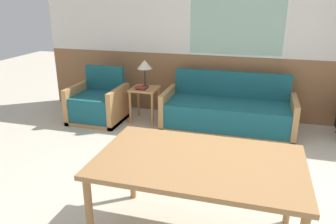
{
  "coord_description": "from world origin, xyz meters",
  "views": [
    {
      "loc": [
        0.26,
        -2.9,
        2.0
      ],
      "look_at": [
        -0.86,
        1.01,
        0.56
      ],
      "focal_mm": 35.0,
      "sensor_mm": 36.0,
      "label": 1
    }
  ],
  "objects_px": {
    "side_table": "(145,95)",
    "dining_table": "(199,167)",
    "couch": "(227,113)",
    "table_lamp": "(145,65)",
    "armchair": "(98,105)"
  },
  "relations": [
    {
      "from": "side_table",
      "to": "armchair",
      "type": "bearing_deg",
      "value": -165.85
    },
    {
      "from": "couch",
      "to": "side_table",
      "type": "height_order",
      "value": "couch"
    },
    {
      "from": "side_table",
      "to": "dining_table",
      "type": "bearing_deg",
      "value": -61.74
    },
    {
      "from": "side_table",
      "to": "table_lamp",
      "type": "height_order",
      "value": "table_lamp"
    },
    {
      "from": "couch",
      "to": "dining_table",
      "type": "xyz_separation_m",
      "value": [
        0.03,
        -2.63,
        0.44
      ]
    },
    {
      "from": "table_lamp",
      "to": "dining_table",
      "type": "bearing_deg",
      "value": -62.12
    },
    {
      "from": "couch",
      "to": "dining_table",
      "type": "distance_m",
      "value": 2.66
    },
    {
      "from": "couch",
      "to": "table_lamp",
      "type": "distance_m",
      "value": 1.54
    },
    {
      "from": "armchair",
      "to": "table_lamp",
      "type": "bearing_deg",
      "value": 15.78
    },
    {
      "from": "table_lamp",
      "to": "side_table",
      "type": "bearing_deg",
      "value": -76.65
    },
    {
      "from": "dining_table",
      "to": "table_lamp",
      "type": "bearing_deg",
      "value": 117.88
    },
    {
      "from": "table_lamp",
      "to": "dining_table",
      "type": "relative_size",
      "value": 0.28
    },
    {
      "from": "armchair",
      "to": "side_table",
      "type": "bearing_deg",
      "value": 10.08
    },
    {
      "from": "armchair",
      "to": "table_lamp",
      "type": "relative_size",
      "value": 1.93
    },
    {
      "from": "armchair",
      "to": "table_lamp",
      "type": "height_order",
      "value": "table_lamp"
    }
  ]
}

